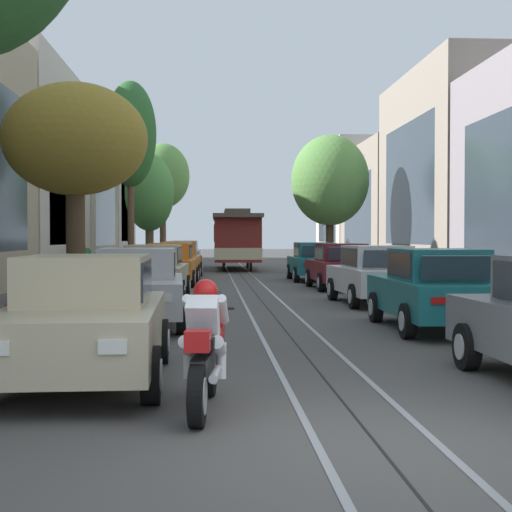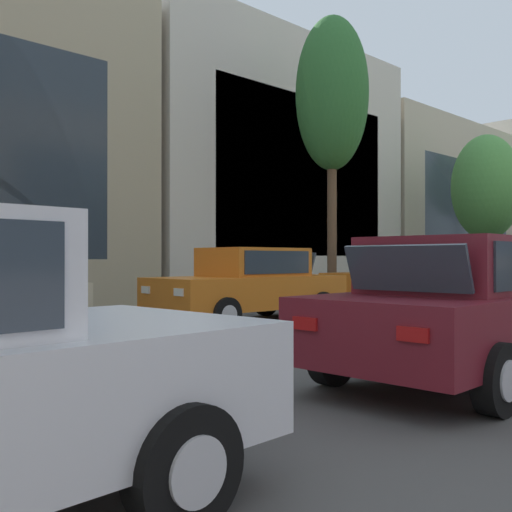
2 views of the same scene
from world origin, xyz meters
The scene contains 24 objects.
ground_plane centered at (0.00, 25.41, 0.00)m, with size 160.00×160.00×0.00m, color #4C4947.
trolley_track_rails centered at (0.00, 29.76, 0.00)m, with size 1.14×71.52×0.01m.
building_facade_left centered at (-10.38, 30.45, 4.66)m, with size 5.14×63.22×9.77m.
building_facade_right centered at (10.59, 29.30, 4.43)m, with size 5.77×63.22×9.75m.
parked_car_beige_near_left centered at (-3.00, 3.14, 0.80)m, with size 2.07×4.39×1.58m.
parked_car_silver_second_left centered at (-2.92, 9.04, 0.80)m, with size 2.13×4.42×1.58m.
parked_car_beige_mid_left centered at (-3.09, 15.79, 0.80)m, with size 2.08×4.39×1.58m.
parked_car_orange_fourth_left centered at (-2.93, 21.95, 0.80)m, with size 2.10×4.40×1.58m.
parked_car_orange_fifth_left centered at (-2.83, 27.41, 0.80)m, with size 2.07×4.39×1.58m.
parked_car_beige_sixth_left centered at (-3.09, 33.92, 0.80)m, with size 2.09×4.40×1.58m.
parked_car_white_far_left centered at (-3.00, 40.04, 0.80)m, with size 2.09×4.40×1.58m.
parked_car_teal_second_right centered at (2.93, 8.10, 0.80)m, with size 2.02×4.37×1.58m.
parked_car_white_mid_right centered at (2.97, 13.74, 0.80)m, with size 2.12×4.41×1.58m.
parked_car_maroon_fourth_right centered at (3.04, 19.63, 0.80)m, with size 2.06×4.39×1.58m.
parked_car_teal_fifth_right centered at (2.83, 24.73, 0.80)m, with size 2.01×4.36×1.58m.
street_tree_kerb_left_second centered at (-5.11, 14.53, 4.41)m, with size 3.94×3.27×6.00m.
street_tree_kerb_left_mid centered at (-4.92, 27.23, 6.25)m, with size 2.25×2.08×8.64m.
street_tree_kerb_left_fourth centered at (-4.93, 37.59, 4.31)m, with size 2.82×3.02×6.59m.
street_tree_kerb_left_far centered at (-4.77, 47.49, 6.04)m, with size 3.77×3.11×8.39m.
street_tree_kerb_right_second centered at (4.57, 31.60, 4.64)m, with size 3.90×4.27×6.94m.
cable_car_trolley centered at (0.00, 35.73, 1.66)m, with size 2.64×9.15×3.28m.
motorcycle_with_rider centered at (-1.51, 1.46, 0.65)m, with size 0.59×1.99×1.37m.
pedestrian_on_left_pavement centered at (-7.09, 28.24, 0.87)m, with size 0.55×0.40×1.54m.
fire_hydrant centered at (-4.45, 5.20, 0.42)m, with size 0.40×0.22×0.84m.
Camera 1 is at (-1.45, -6.45, 1.81)m, focal length 53.45 mm.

